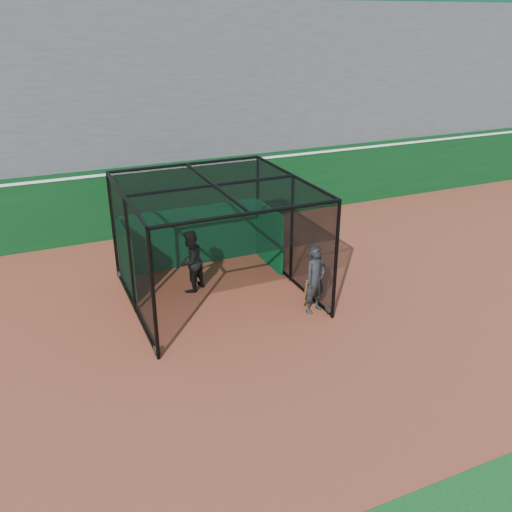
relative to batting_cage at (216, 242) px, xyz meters
name	(u,v)px	position (x,y,z in m)	size (l,w,h in m)	color
ground	(245,349)	(-0.35, -2.87, -1.60)	(120.00, 120.00, 0.00)	brown
outfield_wall	(153,197)	(-0.35, 5.63, -0.31)	(50.00, 0.50, 2.50)	#093313
grandstand	(123,93)	(-0.35, 9.41, 2.88)	(50.00, 7.85, 8.95)	#4C4C4F
batting_cage	(216,242)	(0.00, 0.00, 0.00)	(4.72, 4.88, 3.20)	black
batter	(190,261)	(-0.57, 0.58, -0.70)	(0.88, 0.68, 1.80)	black
on_deck_player	(315,279)	(2.05, -1.89, -0.66)	(0.79, 0.64, 1.87)	black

